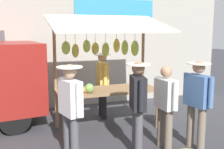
% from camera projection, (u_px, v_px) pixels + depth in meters
% --- Properties ---
extents(ground_plane, '(40.00, 40.00, 0.00)m').
position_uv_depth(ground_plane, '(107.00, 127.00, 6.36)').
color(ground_plane, '#38383D').
extents(street_backdrop, '(9.00, 0.30, 3.40)m').
position_uv_depth(street_backdrop, '(80.00, 46.00, 8.10)').
color(street_backdrop, '#9E998E').
rests_on(street_backdrop, ground).
extents(market_stall, '(2.50, 1.46, 2.50)m').
position_uv_depth(market_stall, '(106.00, 58.00, 6.16)').
color(market_stall, olive).
rests_on(market_stall, ground).
extents(vendor_with_sunhat, '(0.42, 0.69, 1.62)m').
position_uv_depth(vendor_with_sunhat, '(102.00, 80.00, 6.95)').
color(vendor_with_sunhat, '#232328').
rests_on(vendor_with_sunhat, ground).
extents(shopper_with_shopping_bag, '(0.42, 0.68, 1.64)m').
position_uv_depth(shopper_with_shopping_bag, '(70.00, 106.00, 4.56)').
color(shopper_with_shopping_bag, '#4C4C51').
rests_on(shopper_with_shopping_bag, ground).
extents(shopper_in_striped_shirt, '(0.23, 0.67, 1.54)m').
position_uv_depth(shopper_in_striped_shirt, '(165.00, 102.00, 5.11)').
color(shopper_in_striped_shirt, '#726656').
rests_on(shopper_in_striped_shirt, ground).
extents(shopper_with_ponytail, '(0.42, 0.68, 1.64)m').
position_uv_depth(shopper_with_ponytail, '(138.00, 100.00, 4.90)').
color(shopper_with_ponytail, '#4C4C51').
rests_on(shopper_with_ponytail, ground).
extents(shopper_in_grey_tee, '(0.42, 0.69, 1.63)m').
position_uv_depth(shopper_in_grey_tee, '(197.00, 98.00, 5.10)').
color(shopper_in_grey_tee, '#726656').
rests_on(shopper_in_grey_tee, ground).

